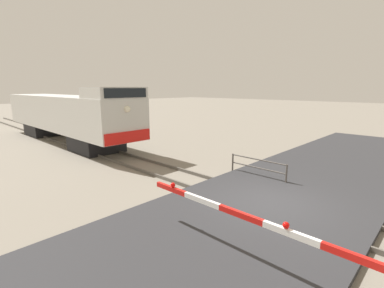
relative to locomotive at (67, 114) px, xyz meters
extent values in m
plane|color=gray|center=(0.00, -16.91, -2.12)|extent=(160.00, 160.00, 0.00)
cube|color=#59544C|center=(-0.72, -16.91, -2.04)|extent=(0.08, 80.00, 0.15)
cube|color=#59544C|center=(0.72, -16.91, -2.04)|extent=(0.08, 80.00, 0.15)
cube|color=#2D2D30|center=(0.00, -16.91, -2.04)|extent=(36.00, 6.32, 0.16)
cube|color=black|center=(0.00, -4.38, -1.59)|extent=(2.59, 3.20, 1.05)
cube|color=black|center=(0.00, 4.86, -1.59)|extent=(2.59, 3.20, 1.05)
cube|color=silver|center=(0.00, 0.24, 0.16)|extent=(3.05, 16.79, 2.45)
cube|color=silver|center=(0.00, -6.95, 1.70)|extent=(2.99, 2.42, 0.63)
cube|color=black|center=(0.00, -8.19, 1.70)|extent=(2.59, 0.06, 0.51)
cube|color=red|center=(0.00, -8.20, -0.72)|extent=(2.90, 0.08, 0.64)
sphere|color=#F2EACC|center=(0.00, -8.21, 0.83)|extent=(0.36, 0.36, 0.36)
cube|color=red|center=(-3.32, -20.26, -0.93)|extent=(0.10, 1.21, 0.14)
cube|color=white|center=(-3.32, -19.05, -0.93)|extent=(0.10, 1.21, 0.14)
cube|color=red|center=(-3.32, -17.84, -0.93)|extent=(0.10, 1.21, 0.14)
cube|color=white|center=(-3.32, -16.63, -0.93)|extent=(0.10, 1.21, 0.14)
cube|color=red|center=(-3.32, -15.42, -0.93)|extent=(0.10, 1.21, 0.14)
sphere|color=red|center=(-3.32, -18.95, -0.79)|extent=(0.14, 0.14, 0.14)
sphere|color=red|center=(-3.32, -15.50, -0.79)|extent=(0.14, 0.14, 0.14)
cylinder|color=#4C4742|center=(2.33, -16.38, -1.64)|extent=(0.08, 0.08, 0.95)
cylinder|color=#4C4742|center=(2.33, -13.64, -1.64)|extent=(0.08, 0.08, 0.95)
cylinder|color=#4C4742|center=(2.33, -15.01, -1.21)|extent=(0.06, 2.75, 0.06)
cylinder|color=#4C4742|center=(2.33, -15.01, -1.60)|extent=(0.06, 2.75, 0.06)
camera|label=1|loc=(-8.40, -21.12, 1.98)|focal=25.60mm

